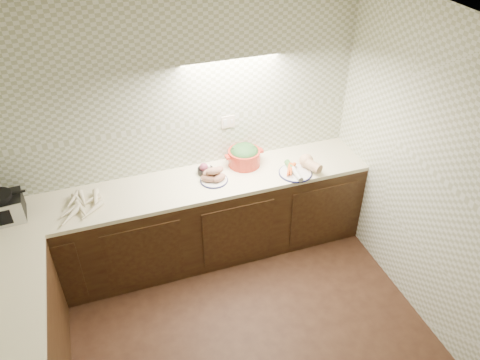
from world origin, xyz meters
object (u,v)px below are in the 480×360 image
object	(u,v)px
parsnip_pile	(90,202)
sweet_potato_plate	(214,176)
veg_plate	(300,166)
dutch_oven	(244,155)
onion_bowl	(205,170)
toaster_oven	(1,208)

from	to	relation	value
parsnip_pile	sweet_potato_plate	xyz separation A→B (m)	(1.12, 0.01, 0.02)
parsnip_pile	sweet_potato_plate	distance (m)	1.12
veg_plate	dutch_oven	bearing A→B (deg)	149.83
dutch_oven	veg_plate	bearing A→B (deg)	-31.99
sweet_potato_plate	onion_bowl	distance (m)	0.15
toaster_oven	parsnip_pile	bearing A→B (deg)	-7.75
onion_bowl	veg_plate	xyz separation A→B (m)	(0.88, -0.25, 0.01)
toaster_oven	veg_plate	world-z (taller)	toaster_oven
parsnip_pile	dutch_oven	world-z (taller)	dutch_oven
dutch_oven	sweet_potato_plate	bearing A→B (deg)	-157.24
parsnip_pile	veg_plate	distance (m)	1.96
dutch_oven	veg_plate	size ratio (longest dim) A/B	0.96
onion_bowl	toaster_oven	bearing A→B (deg)	-177.05
parsnip_pile	dutch_oven	bearing A→B (deg)	6.70
toaster_oven	veg_plate	bearing A→B (deg)	-6.48
dutch_oven	parsnip_pile	bearing A→B (deg)	-175.11
toaster_oven	sweet_potato_plate	bearing A→B (deg)	-4.56
toaster_oven	parsnip_pile	distance (m)	0.71
sweet_potato_plate	veg_plate	world-z (taller)	sweet_potato_plate
onion_bowl	veg_plate	size ratio (longest dim) A/B	0.37
onion_bowl	dutch_oven	world-z (taller)	dutch_oven
sweet_potato_plate	onion_bowl	bearing A→B (deg)	107.49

